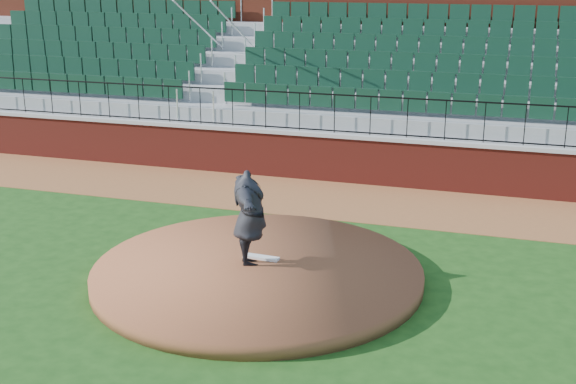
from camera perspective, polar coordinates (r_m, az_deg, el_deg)
name	(u,v)px	position (r m, az deg, el deg)	size (l,w,h in m)	color
ground	(263,284)	(13.64, -1.92, -6.98)	(90.00, 90.00, 0.00)	#194313
warning_track	(336,199)	(18.50, 3.65, -0.51)	(34.00, 3.20, 0.01)	brown
field_wall	(351,160)	(19.84, 4.81, 2.44)	(34.00, 0.35, 1.20)	maroon
wall_cap	(352,136)	(19.69, 4.85, 4.27)	(34.00, 0.45, 0.10)	#B7B7B7
wall_railing	(352,115)	(19.58, 4.89, 5.84)	(34.00, 0.05, 1.00)	black
seating_stands	(374,81)	(22.12, 6.52, 8.38)	(34.00, 5.10, 4.60)	gray
concourse_wall	(391,54)	(24.80, 7.84, 10.28)	(34.00, 0.50, 5.50)	maroon
pitchers_mound	(258,273)	(13.80, -2.32, -6.14)	(6.00, 6.00, 0.25)	brown
pitching_rubber	(261,257)	(14.10, -2.05, -4.97)	(0.69, 0.17, 0.05)	white
pitcher	(250,218)	(13.58, -2.93, -1.95)	(2.19, 0.60, 1.78)	black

